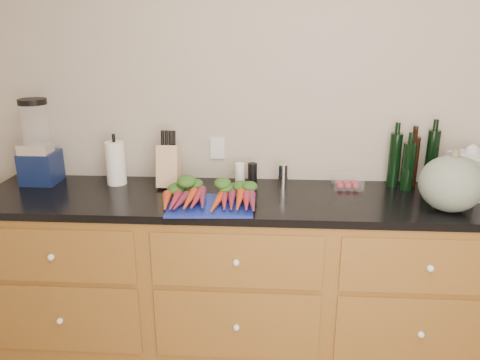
# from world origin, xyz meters

# --- Properties ---
(wall_back) EXTENTS (4.10, 0.05, 2.60)m
(wall_back) POSITION_xyz_m (0.00, 1.62, 1.30)
(wall_back) COLOR #BCAF9C
(wall_back) RESTS_ON ground
(cabinets) EXTENTS (3.60, 0.64, 0.90)m
(cabinets) POSITION_xyz_m (0.00, 1.30, 0.45)
(cabinets) COLOR brown
(cabinets) RESTS_ON ground
(countertop) EXTENTS (3.64, 0.62, 0.04)m
(countertop) POSITION_xyz_m (0.00, 1.30, 0.92)
(countertop) COLOR black
(countertop) RESTS_ON cabinets
(cutting_board) EXTENTS (0.43, 0.34, 0.01)m
(cutting_board) POSITION_xyz_m (-0.59, 1.14, 0.95)
(cutting_board) COLOR #152796
(cutting_board) RESTS_ON countertop
(carrots) EXTENTS (0.47, 0.35, 0.07)m
(carrots) POSITION_xyz_m (-0.59, 1.19, 0.98)
(carrots) COLOR #C63D17
(carrots) RESTS_ON cutting_board
(squash) EXTENTS (0.30, 0.30, 0.27)m
(squash) POSITION_xyz_m (0.56, 1.16, 1.07)
(squash) COLOR #596A59
(squash) RESTS_ON countertop
(blender_appliance) EXTENTS (0.19, 0.19, 0.47)m
(blender_appliance) POSITION_xyz_m (-1.59, 1.46, 1.15)
(blender_appliance) COLOR #0E1A45
(blender_appliance) RESTS_ON countertop
(paper_towel) EXTENTS (0.11, 0.11, 0.24)m
(paper_towel) POSITION_xyz_m (-1.16, 1.46, 1.06)
(paper_towel) COLOR white
(paper_towel) RESTS_ON countertop
(knife_block) EXTENTS (0.12, 0.12, 0.23)m
(knife_block) POSITION_xyz_m (-0.85, 1.44, 1.06)
(knife_block) COLOR tan
(knife_block) RESTS_ON countertop
(grinder_salt) EXTENTS (0.05, 0.05, 0.13)m
(grinder_salt) POSITION_xyz_m (-0.46, 1.48, 1.00)
(grinder_salt) COLOR white
(grinder_salt) RESTS_ON countertop
(grinder_pepper) EXTENTS (0.05, 0.05, 0.13)m
(grinder_pepper) POSITION_xyz_m (-0.39, 1.48, 1.00)
(grinder_pepper) COLOR black
(grinder_pepper) RESTS_ON countertop
(canister_chrome) EXTENTS (0.05, 0.05, 0.12)m
(canister_chrome) POSITION_xyz_m (-0.22, 1.48, 1.00)
(canister_chrome) COLOR white
(canister_chrome) RESTS_ON countertop
(tomato_box) EXTENTS (0.16, 0.13, 0.07)m
(tomato_box) POSITION_xyz_m (0.13, 1.47, 0.98)
(tomato_box) COLOR white
(tomato_box) RESTS_ON countertop
(bottles) EXTENTS (0.26, 0.13, 0.32)m
(bottles) POSITION_xyz_m (0.48, 1.51, 1.08)
(bottles) COLOR black
(bottles) RESTS_ON countertop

